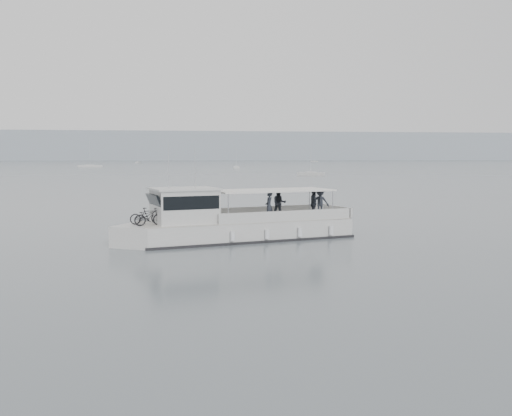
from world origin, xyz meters
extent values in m
plane|color=#4F575D|center=(0.00, 0.00, 0.00)|extent=(1400.00, 1400.00, 0.00)
cube|color=#939EA8|center=(0.00, 560.00, 14.00)|extent=(1400.00, 90.00, 28.00)
cube|color=silver|center=(0.04, -0.96, 0.40)|extent=(11.14, 5.61, 1.17)
cube|color=silver|center=(-5.16, -2.38, 0.40)|extent=(2.82, 2.82, 1.17)
cube|color=beige|center=(0.04, -0.96, 0.99)|extent=(11.14, 5.61, 0.05)
cube|color=black|center=(0.04, -0.96, 0.04)|extent=(11.35, 5.76, 0.16)
cube|color=silver|center=(1.23, 0.80, 1.26)|extent=(6.95, 1.98, 0.54)
cube|color=silver|center=(1.96, -1.87, 1.26)|extent=(6.95, 1.98, 0.54)
cube|color=silver|center=(5.19, 0.45, 1.26)|extent=(0.84, 2.79, 0.54)
cube|color=silver|center=(-3.08, -1.81, 1.79)|extent=(3.41, 3.09, 1.62)
cube|color=black|center=(-4.42, -2.18, 1.93)|extent=(1.08, 2.30, 1.04)
cube|color=black|center=(-3.08, -1.81, 2.06)|extent=(3.25, 3.08, 0.63)
cube|color=silver|center=(-3.08, -1.81, 2.65)|extent=(3.63, 3.31, 0.09)
cube|color=white|center=(1.42, -0.58, 2.47)|extent=(6.60, 4.21, 0.07)
cylinder|color=silver|center=(-1.02, -2.55, 1.73)|extent=(0.07, 0.07, 1.48)
cylinder|color=silver|center=(-1.68, -0.13, 1.73)|extent=(0.07, 0.07, 1.48)
cylinder|color=silver|center=(4.52, -1.04, 1.73)|extent=(0.07, 0.07, 1.48)
cylinder|color=silver|center=(3.86, 1.39, 1.73)|extent=(0.07, 0.07, 1.48)
cylinder|color=silver|center=(-3.81, -1.17, 3.81)|extent=(0.03, 0.03, 2.33)
cylinder|color=silver|center=(-2.57, -2.32, 3.63)|extent=(0.03, 0.03, 1.97)
cylinder|color=white|center=(-0.84, -2.84, 0.45)|extent=(0.26, 0.26, 0.45)
cylinder|color=white|center=(0.89, -2.37, 0.45)|extent=(0.26, 0.26, 0.45)
cylinder|color=white|center=(2.62, -1.89, 0.45)|extent=(0.26, 0.26, 0.45)
cylinder|color=white|center=(4.35, -1.42, 0.45)|extent=(0.26, 0.26, 0.45)
imported|color=black|center=(-4.90, -1.94, 1.39)|extent=(1.63, 0.92, 0.81)
imported|color=black|center=(-4.71, -2.63, 1.41)|extent=(1.47, 0.76, 0.85)
imported|color=#282C36|center=(1.12, -1.50, 1.74)|extent=(0.48, 0.62, 1.51)
imported|color=#282C36|center=(1.95, 0.21, 1.74)|extent=(0.76, 0.60, 1.51)
imported|color=#282C36|center=(3.64, -0.53, 1.74)|extent=(0.40, 0.90, 1.51)
imported|color=#282C36|center=(4.27, 0.57, 1.74)|extent=(1.07, 0.74, 1.51)
cube|color=silver|center=(-36.21, 199.86, 0.30)|extent=(9.58, 4.86, 0.75)
cube|color=silver|center=(-36.21, 199.86, 0.62)|extent=(3.69, 3.20, 0.45)
cylinder|color=silver|center=(-36.21, 199.86, 5.64)|extent=(0.08, 0.08, 10.08)
cube|color=silver|center=(17.41, 165.20, 0.30)|extent=(2.24, 6.00, 0.75)
cube|color=silver|center=(17.41, 165.20, 0.62)|extent=(1.77, 2.16, 0.45)
cylinder|color=silver|center=(17.41, 165.20, 3.84)|extent=(0.08, 0.08, 6.49)
cube|color=silver|center=(96.30, 372.53, 0.30)|extent=(5.70, 3.96, 0.75)
cube|color=silver|center=(96.30, 372.53, 0.62)|extent=(2.39, 2.21, 0.45)
cube|color=silver|center=(25.90, 92.16, 0.30)|extent=(5.79, 4.97, 0.75)
cube|color=silver|center=(25.90, 92.16, 0.62)|extent=(2.61, 2.52, 0.45)
cylinder|color=silver|center=(25.90, 92.16, 3.80)|extent=(0.08, 0.08, 6.41)
cube|color=silver|center=(-25.78, 326.63, 0.30)|extent=(3.11, 6.27, 0.75)
cube|color=silver|center=(-25.78, 326.63, 0.62)|extent=(2.07, 2.40, 0.45)
cylinder|color=silver|center=(-25.78, 326.63, 3.90)|extent=(0.08, 0.08, 6.61)
camera|label=1|loc=(-3.51, -29.40, 4.22)|focal=40.00mm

